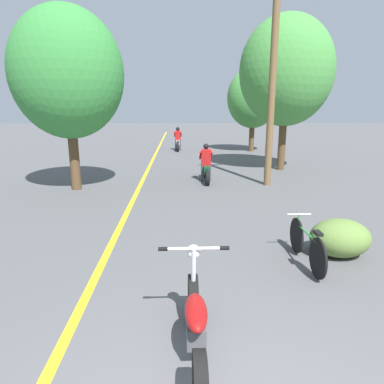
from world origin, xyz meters
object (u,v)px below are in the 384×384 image
at_px(motorcycle_foreground, 196,325).
at_px(motorcycle_rider_far, 178,142).
at_px(roadside_tree_right_near, 286,71).
at_px(utility_pole, 272,81).
at_px(motorcycle_rider_lead, 206,167).
at_px(roadside_tree_left, 67,74).
at_px(bicycle_parked, 307,245).
at_px(roadside_tree_right_far, 253,98).

relative_size(motorcycle_foreground, motorcycle_rider_far, 1.00).
xyz_separation_m(roadside_tree_right_near, motorcycle_rider_far, (-4.55, 7.20, -3.57)).
distance_m(utility_pole, motorcycle_rider_lead, 3.74).
distance_m(roadside_tree_left, motorcycle_foreground, 9.50).
distance_m(roadside_tree_left, bicycle_parked, 8.82).
bearing_deg(utility_pole, bicycle_parked, -98.36).
bearing_deg(motorcycle_rider_lead, roadside_tree_right_near, 33.86).
relative_size(roadside_tree_right_far, motorcycle_rider_lead, 2.58).
distance_m(utility_pole, bicycle_parked, 7.12).
bearing_deg(roadside_tree_left, bicycle_parked, -46.21).
bearing_deg(utility_pole, roadside_tree_left, -176.35).
bearing_deg(roadside_tree_right_far, utility_pole, -98.47).
bearing_deg(roadside_tree_right_near, roadside_tree_left, -156.46).
height_order(roadside_tree_right_far, motorcycle_rider_lead, roadside_tree_right_far).
distance_m(utility_pole, roadside_tree_right_far, 9.75).
bearing_deg(motorcycle_foreground, motorcycle_rider_far, 90.63).
height_order(roadside_tree_right_far, roadside_tree_left, roadside_tree_left).
relative_size(motorcycle_rider_far, bicycle_parked, 1.22).
distance_m(roadside_tree_left, motorcycle_rider_lead, 5.57).
height_order(utility_pole, motorcycle_foreground, utility_pole).
height_order(roadside_tree_right_near, bicycle_parked, roadside_tree_right_near).
distance_m(roadside_tree_right_far, motorcycle_rider_far, 5.37).
bearing_deg(roadside_tree_right_near, motorcycle_rider_far, 122.29).
bearing_deg(motorcycle_rider_far, roadside_tree_right_near, -57.71).
bearing_deg(motorcycle_rider_far, utility_pole, -72.78).
bearing_deg(roadside_tree_left, motorcycle_foreground, -66.13).
relative_size(utility_pole, roadside_tree_right_far, 1.35).
relative_size(roadside_tree_right_near, motorcycle_rider_far, 3.13).
distance_m(roadside_tree_right_far, bicycle_parked, 16.38).
bearing_deg(roadside_tree_right_near, roadside_tree_right_far, 89.48).
bearing_deg(roadside_tree_left, utility_pole, 3.65).
bearing_deg(roadside_tree_left, roadside_tree_right_far, 51.45).
distance_m(roadside_tree_right_near, roadside_tree_right_far, 6.65).
bearing_deg(bicycle_parked, roadside_tree_right_near, 76.18).
height_order(roadside_tree_left, motorcycle_rider_lead, roadside_tree_left).
bearing_deg(motorcycle_rider_lead, motorcycle_foreground, -95.19).
relative_size(utility_pole, motorcycle_rider_lead, 3.49).
xyz_separation_m(motorcycle_foreground, motorcycle_rider_far, (-0.21, 18.82, 0.15)).
xyz_separation_m(roadside_tree_left, motorcycle_foreground, (3.61, -8.15, -3.28)).
bearing_deg(motorcycle_rider_far, motorcycle_rider_lead, -83.74).
bearing_deg(roadside_tree_left, motorcycle_rider_lead, 14.06).
bearing_deg(roadside_tree_right_far, motorcycle_rider_far, 172.46).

